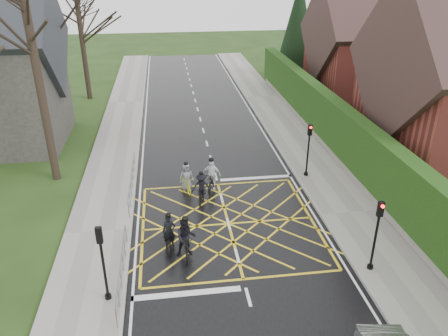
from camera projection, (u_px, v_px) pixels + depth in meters
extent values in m
plane|color=#1C3110|center=(228.00, 224.00, 20.62)|extent=(120.00, 120.00, 0.00)
cube|color=black|center=(228.00, 224.00, 20.62)|extent=(9.00, 80.00, 0.01)
cube|color=gray|center=(350.00, 213.00, 21.33)|extent=(3.00, 80.00, 0.15)
cube|color=gray|center=(98.00, 232.00, 19.85)|extent=(3.00, 80.00, 0.15)
cube|color=slate|center=(339.00, 156.00, 26.79)|extent=(0.50, 38.00, 0.70)
cube|color=#13340E|center=(342.00, 130.00, 26.03)|extent=(0.90, 38.00, 2.80)
cube|color=maroon|center=(369.00, 66.00, 37.21)|extent=(9.00, 8.00, 6.00)
cube|color=#372421|center=(374.00, 31.00, 35.95)|extent=(9.80, 8.80, 8.80)
cylinder|color=black|center=(295.00, 74.00, 44.90)|extent=(0.50, 0.50, 1.20)
cone|color=black|center=(298.00, 29.00, 42.99)|extent=(4.60, 4.60, 10.00)
cylinder|color=black|center=(39.00, 84.00, 22.48)|extent=(0.44, 0.44, 11.00)
cylinder|color=black|center=(51.00, 46.00, 29.28)|extent=(0.44, 0.44, 12.00)
cylinder|color=black|center=(82.00, 41.00, 36.94)|extent=(0.44, 0.44, 10.00)
cylinder|color=slate|center=(121.00, 261.00, 16.49)|extent=(0.05, 5.00, 0.05)
cylinder|color=slate|center=(122.00, 271.00, 16.69)|extent=(0.04, 5.00, 0.04)
cylinder|color=slate|center=(117.00, 320.00, 14.48)|extent=(0.04, 0.04, 1.00)
cylinder|color=slate|center=(126.00, 235.00, 18.94)|extent=(0.04, 0.04, 1.00)
cylinder|color=slate|center=(131.00, 174.00, 23.18)|extent=(0.05, 6.00, 0.05)
cylinder|color=slate|center=(132.00, 181.00, 23.38)|extent=(0.04, 6.00, 0.04)
cylinder|color=slate|center=(129.00, 211.00, 20.72)|extent=(0.04, 0.04, 1.00)
cylinder|color=slate|center=(135.00, 159.00, 26.08)|extent=(0.04, 0.04, 1.00)
cylinder|color=black|center=(308.00, 153.00, 24.35)|extent=(0.10, 0.10, 3.00)
cylinder|color=black|center=(306.00, 175.00, 24.94)|extent=(0.24, 0.24, 0.30)
cube|color=black|center=(310.00, 130.00, 23.75)|extent=(0.22, 0.16, 0.62)
sphere|color=#FF0C0C|center=(311.00, 127.00, 23.56)|extent=(0.14, 0.14, 0.14)
cylinder|color=black|center=(375.00, 240.00, 16.86)|extent=(0.10, 0.10, 3.00)
cylinder|color=black|center=(370.00, 268.00, 17.44)|extent=(0.24, 0.24, 0.30)
cube|color=black|center=(381.00, 209.00, 16.25)|extent=(0.22, 0.16, 0.62)
sphere|color=#FF0C0C|center=(383.00, 207.00, 16.06)|extent=(0.14, 0.14, 0.14)
cylinder|color=black|center=(104.00, 268.00, 15.33)|extent=(0.10, 0.10, 3.00)
cylinder|color=black|center=(108.00, 298.00, 15.91)|extent=(0.24, 0.24, 0.30)
cube|color=black|center=(99.00, 235.00, 14.72)|extent=(0.22, 0.16, 0.62)
sphere|color=#FF0C0C|center=(99.00, 229.00, 14.75)|extent=(0.14, 0.14, 0.14)
imported|color=black|center=(170.00, 239.00, 18.71)|extent=(0.66, 1.78, 0.93)
imported|color=black|center=(169.00, 231.00, 18.66)|extent=(0.58, 0.39, 1.57)
sphere|color=black|center=(168.00, 215.00, 18.31)|extent=(0.25, 0.25, 0.25)
imported|color=black|center=(186.00, 245.00, 18.16)|extent=(0.57, 1.91, 1.14)
imported|color=black|center=(186.00, 237.00, 18.12)|extent=(0.86, 0.68, 1.75)
sphere|color=black|center=(185.00, 219.00, 17.73)|extent=(0.27, 0.27, 0.27)
imported|color=black|center=(202.00, 193.00, 22.39)|extent=(0.92, 1.78, 0.89)
imported|color=black|center=(201.00, 187.00, 22.34)|extent=(1.07, 0.75, 1.52)
sphere|color=black|center=(201.00, 173.00, 22.01)|extent=(0.24, 0.24, 0.24)
imported|color=black|center=(212.00, 180.00, 23.43)|extent=(1.05, 1.94, 1.12)
imported|color=white|center=(211.00, 175.00, 23.39)|extent=(1.08, 0.70, 1.72)
sphere|color=black|center=(211.00, 160.00, 23.01)|extent=(0.27, 0.27, 0.27)
imported|color=yellow|center=(187.00, 183.00, 23.40)|extent=(0.89, 1.79, 0.90)
imported|color=slate|center=(186.00, 177.00, 23.35)|extent=(0.82, 0.61, 1.53)
sphere|color=black|center=(186.00, 164.00, 23.01)|extent=(0.24, 0.24, 0.24)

